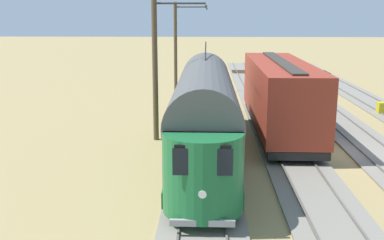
# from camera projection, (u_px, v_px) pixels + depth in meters

# --- Properties ---
(ground_plane) EXTENTS (220.00, 220.00, 0.00)m
(ground_plane) POSITION_uv_depth(u_px,v_px,m) (332.00, 153.00, 22.38)
(ground_plane) COLOR #937F51
(track_adjacent_siding) EXTENTS (2.80, 80.00, 0.18)m
(track_adjacent_siding) POSITION_uv_depth(u_px,v_px,m) (373.00, 151.00, 22.61)
(track_adjacent_siding) COLOR slate
(track_adjacent_siding) RESTS_ON ground
(track_third_siding) EXTENTS (2.80, 80.00, 0.18)m
(track_third_siding) POSITION_uv_depth(u_px,v_px,m) (289.00, 150.00, 22.74)
(track_third_siding) COLOR slate
(track_third_siding) RESTS_ON ground
(track_outer_siding) EXTENTS (2.80, 80.00, 0.18)m
(track_outer_siding) POSITION_uv_depth(u_px,v_px,m) (205.00, 149.00, 22.88)
(track_outer_siding) COLOR slate
(track_outer_siding) RESTS_ON ground
(vintage_streetcar) EXTENTS (2.65, 16.12, 4.79)m
(vintage_streetcar) POSITION_uv_depth(u_px,v_px,m) (205.00, 110.00, 21.12)
(vintage_streetcar) COLOR #196033
(vintage_streetcar) RESTS_ON ground
(boxcar_adjacent) EXTENTS (2.96, 12.48, 3.85)m
(boxcar_adjacent) POSITION_uv_depth(u_px,v_px,m) (280.00, 94.00, 25.76)
(boxcar_adjacent) COLOR maroon
(boxcar_adjacent) RESTS_ON ground
(catenary_pole_foreground) EXTENTS (2.80, 0.28, 7.42)m
(catenary_pole_foreground) POSITION_uv_depth(u_px,v_px,m) (176.00, 46.00, 38.83)
(catenary_pole_foreground) COLOR #4C3D28
(catenary_pole_foreground) RESTS_ON ground
(catenary_pole_mid_near) EXTENTS (2.80, 0.28, 7.42)m
(catenary_pole_mid_near) POSITION_uv_depth(u_px,v_px,m) (156.00, 67.00, 23.91)
(catenary_pole_mid_near) COLOR #4C3D28
(catenary_pole_mid_near) RESTS_ON ground
(overhead_wire_run) EXTENTS (2.59, 19.32, 0.18)m
(overhead_wire_run) POSITION_uv_depth(u_px,v_px,m) (205.00, 8.00, 31.20)
(overhead_wire_run) COLOR black
(overhead_wire_run) RESTS_ON ground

